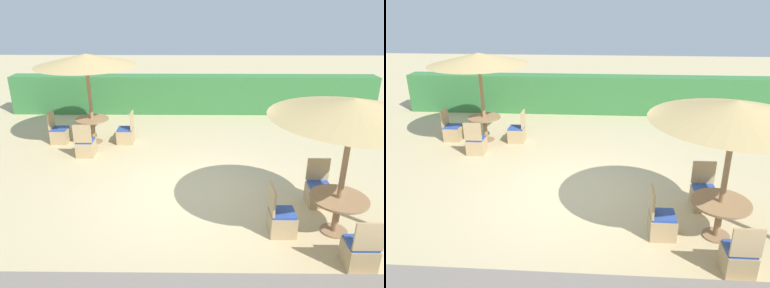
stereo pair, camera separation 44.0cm
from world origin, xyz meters
TOP-DOWN VIEW (x-y plane):
  - ground_plane at (0.00, 0.00)m, footprint 40.00×40.00m
  - hedge_row at (0.00, 6.01)m, footprint 13.00×0.70m
  - parasol_back_left at (-2.89, 2.96)m, footprint 2.76×2.76m
  - round_table_back_left at (-2.89, 2.96)m, footprint 0.93×0.93m
  - patio_chair_back_left_east at (-1.94, 2.94)m, footprint 0.46×0.46m
  - patio_chair_back_left_west at (-3.88, 2.94)m, footprint 0.46×0.46m
  - patio_chair_back_left_south at (-2.85, 1.99)m, footprint 0.46×0.46m
  - parasol_front_right at (2.61, -1.43)m, footprint 2.74×2.74m
  - round_table_front_right at (2.61, -1.43)m, footprint 1.01×1.01m
  - patio_chair_front_right_west at (1.62, -1.48)m, footprint 0.46×0.46m
  - patio_chair_front_right_north at (2.60, -0.43)m, footprint 0.46×0.46m
  - patio_chair_front_right_south at (2.67, -2.37)m, footprint 0.46×0.46m

SIDE VIEW (x-z plane):
  - ground_plane at x=0.00m, z-range 0.00..0.00m
  - patio_chair_back_left_east at x=-1.94m, z-range -0.20..0.73m
  - patio_chair_back_left_west at x=-3.88m, z-range -0.20..0.73m
  - patio_chair_back_left_south at x=-2.85m, z-range -0.20..0.73m
  - patio_chair_front_right_west at x=1.62m, z-range -0.20..0.73m
  - patio_chair_front_right_north at x=2.60m, z-range -0.20..0.73m
  - patio_chair_front_right_south at x=2.67m, z-range -0.20..0.73m
  - round_table_back_left at x=-2.89m, z-range 0.18..0.91m
  - round_table_front_right at x=2.61m, z-range 0.19..0.90m
  - hedge_row at x=0.00m, z-range 0.00..1.35m
  - parasol_front_right at x=2.61m, z-range 1.08..3.58m
  - parasol_back_left at x=-2.89m, z-range 1.11..3.66m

